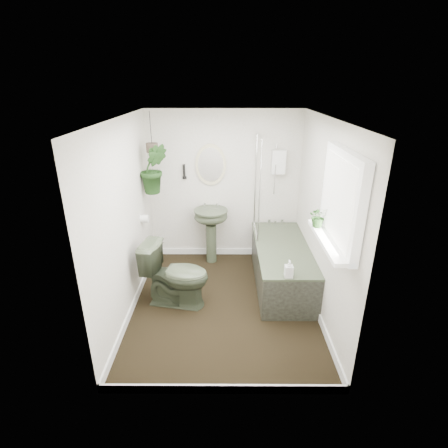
{
  "coord_description": "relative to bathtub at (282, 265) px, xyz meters",
  "views": [
    {
      "loc": [
        0.02,
        -3.77,
        2.67
      ],
      "look_at": [
        0.0,
        0.15,
        1.05
      ],
      "focal_mm": 28.0,
      "sensor_mm": 36.0,
      "label": 1
    }
  ],
  "objects": [
    {
      "name": "wall_sconce",
      "position": [
        -1.4,
        0.86,
        1.11
      ],
      "size": [
        0.04,
        0.04,
        0.22
      ],
      "primitive_type": "cylinder",
      "color": "black",
      "rests_on": "wall_back"
    },
    {
      "name": "shower_box",
      "position": [
        0.0,
        0.84,
        1.26
      ],
      "size": [
        0.2,
        0.1,
        0.35
      ],
      "primitive_type": "cube",
      "color": "white",
      "rests_on": "wall_back"
    },
    {
      "name": "soap_bottle",
      "position": [
        -0.06,
        -0.79,
        0.39
      ],
      "size": [
        0.09,
        0.1,
        0.21
      ],
      "primitive_type": "imported",
      "rotation": [
        0.0,
        0.0,
        -0.0
      ],
      "color": "black",
      "rests_on": "bathtub"
    },
    {
      "name": "window_recess",
      "position": [
        0.29,
        -1.2,
        1.36
      ],
      "size": [
        0.08,
        1.0,
        0.9
      ],
      "primitive_type": "cube",
      "color": "white",
      "rests_on": "wall_right"
    },
    {
      "name": "bathtub",
      "position": [
        0.0,
        0.0,
        0.0
      ],
      "size": [
        0.72,
        1.72,
        0.58
      ],
      "primitive_type": null,
      "color": "#3A4330",
      "rests_on": "floor"
    },
    {
      "name": "wall_back",
      "position": [
        -0.8,
        0.91,
        0.86
      ],
      "size": [
        2.3,
        0.02,
        2.3
      ],
      "primitive_type": "cube",
      "color": "silver",
      "rests_on": "ground"
    },
    {
      "name": "wall_right",
      "position": [
        0.36,
        -0.5,
        0.86
      ],
      "size": [
        0.02,
        2.8,
        2.3
      ],
      "primitive_type": "cube",
      "color": "silver",
      "rests_on": "ground"
    },
    {
      "name": "hanging_pot",
      "position": [
        -1.77,
        0.45,
        1.54
      ],
      "size": [
        0.16,
        0.16,
        0.12
      ],
      "primitive_type": "cylinder",
      "color": "#44382E",
      "rests_on": "ceiling"
    },
    {
      "name": "bath_screen",
      "position": [
        -0.33,
        0.49,
        0.99
      ],
      "size": [
        0.04,
        0.72,
        1.4
      ],
      "primitive_type": null,
      "color": "silver",
      "rests_on": "bathtub"
    },
    {
      "name": "floor",
      "position": [
        -0.8,
        -0.5,
        -0.3
      ],
      "size": [
        2.3,
        2.8,
        0.02
      ],
      "primitive_type": "cube",
      "color": "black",
      "rests_on": "ground"
    },
    {
      "name": "wall_left",
      "position": [
        -1.96,
        -0.5,
        0.86
      ],
      "size": [
        0.02,
        2.8,
        2.3
      ],
      "primitive_type": "cube",
      "color": "silver",
      "rests_on": "ground"
    },
    {
      "name": "sill_plant",
      "position": [
        0.18,
        -0.9,
        1.07
      ],
      "size": [
        0.21,
        0.19,
        0.22
      ],
      "primitive_type": "imported",
      "rotation": [
        0.0,
        0.0,
        -0.09
      ],
      "color": "black",
      "rests_on": "window_sill"
    },
    {
      "name": "toilet_roll_holder",
      "position": [
        -1.9,
        0.2,
        0.61
      ],
      "size": [
        0.11,
        0.11,
        0.11
      ],
      "primitive_type": "cylinder",
      "rotation": [
        0.0,
        1.57,
        0.0
      ],
      "color": "white",
      "rests_on": "wall_left"
    },
    {
      "name": "window_blinds",
      "position": [
        0.24,
        -1.2,
        1.36
      ],
      "size": [
        0.01,
        0.86,
        0.76
      ],
      "primitive_type": "cube",
      "color": "white",
      "rests_on": "wall_right"
    },
    {
      "name": "wall_front",
      "position": [
        -0.8,
        -1.91,
        0.86
      ],
      "size": [
        2.3,
        0.02,
        2.3
      ],
      "primitive_type": "cube",
      "color": "silver",
      "rests_on": "ground"
    },
    {
      "name": "toilet",
      "position": [
        -1.4,
        -0.47,
        0.13
      ],
      "size": [
        0.89,
        0.61,
        0.83
      ],
      "primitive_type": "imported",
      "rotation": [
        0.0,
        0.0,
        1.39
      ],
      "color": "#3A4330",
      "rests_on": "floor"
    },
    {
      "name": "window_sill",
      "position": [
        0.22,
        -1.2,
        0.94
      ],
      "size": [
        0.18,
        1.0,
        0.04
      ],
      "primitive_type": "cube",
      "color": "white",
      "rests_on": "wall_right"
    },
    {
      "name": "skirting",
      "position": [
        -0.8,
        -0.5,
        -0.24
      ],
      "size": [
        2.3,
        2.8,
        0.1
      ],
      "primitive_type": "cube",
      "color": "white",
      "rests_on": "floor"
    },
    {
      "name": "pedestal_sink",
      "position": [
        -1.0,
        0.66,
        0.15
      ],
      "size": [
        0.58,
        0.52,
        0.87
      ],
      "primitive_type": null,
      "rotation": [
        0.0,
        0.0,
        0.19
      ],
      "color": "#3A4330",
      "rests_on": "floor"
    },
    {
      "name": "ceiling",
      "position": [
        -0.8,
        -0.5,
        2.02
      ],
      "size": [
        2.3,
        2.8,
        0.02
      ],
      "primitive_type": "cube",
      "color": "white",
      "rests_on": "ground"
    },
    {
      "name": "oval_mirror",
      "position": [
        -1.0,
        0.87,
        1.21
      ],
      "size": [
        0.46,
        0.03,
        0.62
      ],
      "primitive_type": "ellipsoid",
      "color": "beige",
      "rests_on": "wall_back"
    },
    {
      "name": "hanging_plant",
      "position": [
        -1.77,
        0.45,
        1.25
      ],
      "size": [
        0.44,
        0.38,
        0.69
      ],
      "primitive_type": "imported",
      "rotation": [
        0.0,
        0.0,
        0.22
      ],
      "color": "black",
      "rests_on": "ceiling"
    }
  ]
}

